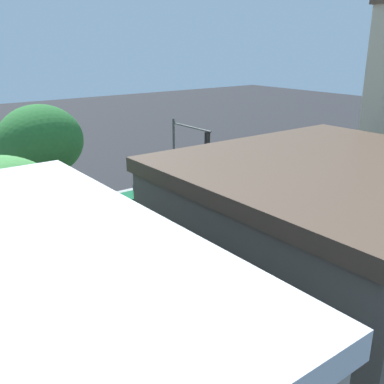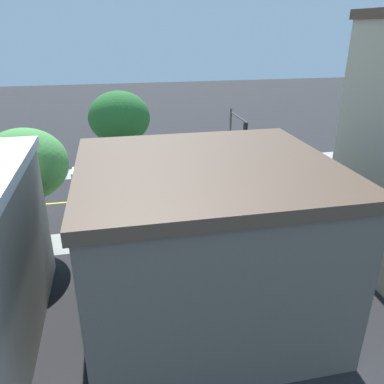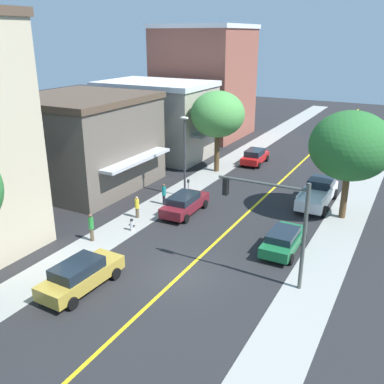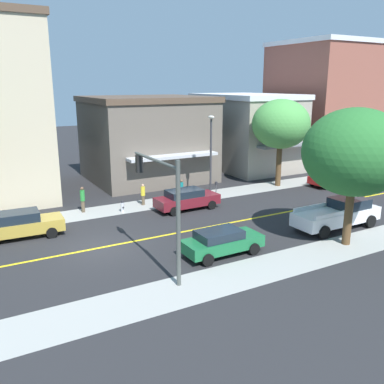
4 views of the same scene
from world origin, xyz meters
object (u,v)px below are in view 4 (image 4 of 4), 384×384
(street_tree_left_near, at_px, (355,152))
(fire_hydrant, at_px, (123,206))
(maroon_sedan_left_curb, at_px, (186,199))
(pedestrian_teal_shirt, at_px, (181,189))
(small_dog, at_px, (191,196))
(pedestrian_yellow_shirt, at_px, (143,194))
(pedestrian_green_shirt, at_px, (83,199))
(gold_sedan_left_curb, at_px, (20,224))
(white_pickup_truck, at_px, (338,214))
(green_sedan_right_curb, at_px, (222,241))
(parking_meter, at_px, (216,187))
(street_lamp, at_px, (211,148))
(red_sedan_left_curb, at_px, (331,177))
(traffic_light_mast, at_px, (163,195))
(street_tree_left_far, at_px, (281,124))

(street_tree_left_near, height_order, fire_hydrant, street_tree_left_near)
(maroon_sedan_left_curb, xyz_separation_m, pedestrian_teal_shirt, (-2.25, 0.78, 0.10))
(fire_hydrant, relative_size, small_dog, 1.48)
(pedestrian_yellow_shirt, distance_m, pedestrian_green_shirt, 4.42)
(gold_sedan_left_curb, bearing_deg, fire_hydrant, 17.17)
(maroon_sedan_left_curb, xyz_separation_m, white_pickup_truck, (8.11, 6.43, 0.13))
(green_sedan_right_curb, bearing_deg, fire_hydrant, 101.05)
(parking_meter, height_order, white_pickup_truck, white_pickup_truck)
(street_lamp, relative_size, small_dog, 11.01)
(parking_meter, height_order, small_dog, parking_meter)
(green_sedan_right_curb, bearing_deg, street_tree_left_near, -17.75)
(parking_meter, distance_m, small_dog, 2.16)
(gold_sedan_left_curb, bearing_deg, pedestrian_teal_shirt, 13.82)
(parking_meter, height_order, street_lamp, street_lamp)
(fire_hydrant, bearing_deg, white_pickup_truck, 47.50)
(red_sedan_left_curb, bearing_deg, pedestrian_green_shirt, 169.75)
(street_lamp, relative_size, red_sedan_left_curb, 1.53)
(street_tree_left_near, relative_size, parking_meter, 5.84)
(street_lamp, distance_m, pedestrian_green_shirt, 10.29)
(pedestrian_teal_shirt, bearing_deg, fire_hydrant, 43.88)
(parking_meter, bearing_deg, maroon_sedan_left_curb, -65.18)
(street_lamp, distance_m, red_sedan_left_curb, 12.06)
(traffic_light_mast, distance_m, red_sedan_left_curb, 22.40)
(fire_hydrant, distance_m, pedestrian_green_shirt, 2.83)
(red_sedan_left_curb, relative_size, pedestrian_teal_shirt, 2.54)
(parking_meter, xyz_separation_m, red_sedan_left_curb, (1.62, 11.00, -0.08))
(street_tree_left_far, xyz_separation_m, parking_meter, (0.74, -7.00, -4.56))
(street_tree_left_far, xyz_separation_m, maroon_sedan_left_curb, (2.40, -10.58, -4.63))
(white_pickup_truck, bearing_deg, pedestrian_teal_shirt, 118.66)
(street_tree_left_near, distance_m, red_sedan_left_curb, 14.97)
(green_sedan_right_curb, bearing_deg, gold_sedan_left_curb, 138.38)
(street_tree_left_far, distance_m, green_sedan_right_curb, 17.25)
(parking_meter, bearing_deg, fire_hydrant, -90.07)
(traffic_light_mast, relative_size, street_lamp, 0.88)
(traffic_light_mast, xyz_separation_m, red_sedan_left_curb, (-8.57, 20.46, -3.10))
(parking_meter, relative_size, white_pickup_truck, 0.22)
(white_pickup_truck, xyz_separation_m, pedestrian_green_shirt, (-11.11, -13.10, 0.08))
(white_pickup_truck, distance_m, small_dog, 11.37)
(green_sedan_right_curb, bearing_deg, street_lamp, 60.96)
(pedestrian_yellow_shirt, height_order, small_dog, pedestrian_yellow_shirt)
(red_sedan_left_curb, bearing_deg, street_lamp, 169.47)
(green_sedan_right_curb, bearing_deg, parking_meter, 58.64)
(street_lamp, xyz_separation_m, red_sedan_left_curb, (1.67, 11.51, -3.22))
(street_tree_left_near, bearing_deg, parking_meter, -174.68)
(street_tree_left_far, distance_m, pedestrian_teal_shirt, 10.79)
(fire_hydrant, relative_size, traffic_light_mast, 0.15)
(maroon_sedan_left_curb, bearing_deg, fire_hydrant, 157.23)
(red_sedan_left_curb, distance_m, green_sedan_right_curb, 18.73)
(parking_meter, bearing_deg, green_sedan_right_curb, -31.10)
(red_sedan_left_curb, xyz_separation_m, small_dog, (-2.11, -13.04, -0.46))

